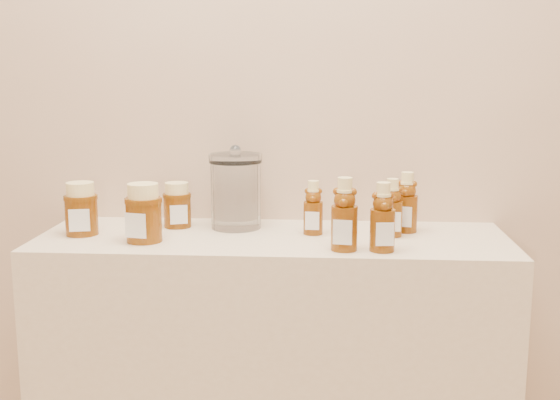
# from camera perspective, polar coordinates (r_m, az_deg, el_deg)

# --- Properties ---
(wall_back) EXTENTS (3.50, 0.02, 2.70)m
(wall_back) POSITION_cam_1_polar(r_m,az_deg,el_deg) (1.94, -0.15, 11.47)
(wall_back) COLOR tan
(wall_back) RESTS_ON ground
(display_table) EXTENTS (1.20, 0.40, 0.90)m
(display_table) POSITION_cam_1_polar(r_m,az_deg,el_deg) (1.95, -0.57, -15.90)
(display_table) COLOR beige
(display_table) RESTS_ON ground
(bear_bottle_back_left) EXTENTS (0.06, 0.06, 0.16)m
(bear_bottle_back_left) POSITION_cam_1_polar(r_m,az_deg,el_deg) (1.80, 2.72, -0.33)
(bear_bottle_back_left) COLOR #5B2A07
(bear_bottle_back_left) RESTS_ON display_table
(bear_bottle_back_mid) EXTENTS (0.06, 0.06, 0.17)m
(bear_bottle_back_mid) POSITION_cam_1_polar(r_m,az_deg,el_deg) (1.80, 9.10, -0.31)
(bear_bottle_back_mid) COLOR #5B2A07
(bear_bottle_back_mid) RESTS_ON display_table
(bear_bottle_back_right) EXTENTS (0.08, 0.08, 0.18)m
(bear_bottle_back_right) POSITION_cam_1_polar(r_m,az_deg,el_deg) (1.86, 10.27, 0.15)
(bear_bottle_back_right) COLOR #5B2A07
(bear_bottle_back_right) RESTS_ON display_table
(bear_bottle_front_left) EXTENTS (0.08, 0.08, 0.20)m
(bear_bottle_front_left) POSITION_cam_1_polar(r_m,az_deg,el_deg) (1.65, 5.27, -0.76)
(bear_bottle_front_left) COLOR #5B2A07
(bear_bottle_front_left) RESTS_ON display_table
(bear_bottle_front_right) EXTENTS (0.07, 0.07, 0.18)m
(bear_bottle_front_right) POSITION_cam_1_polar(r_m,az_deg,el_deg) (1.65, 8.35, -1.01)
(bear_bottle_front_right) COLOR #5B2A07
(bear_bottle_front_right) RESTS_ON display_table
(honey_jar_left) EXTENTS (0.10, 0.10, 0.14)m
(honey_jar_left) POSITION_cam_1_polar(r_m,az_deg,el_deg) (1.87, -15.86, -0.68)
(honey_jar_left) COLOR #5B2A07
(honey_jar_left) RESTS_ON display_table
(honey_jar_back) EXTENTS (0.10, 0.10, 0.12)m
(honey_jar_back) POSITION_cam_1_polar(r_m,az_deg,el_deg) (1.91, -8.36, -0.39)
(honey_jar_back) COLOR #5B2A07
(honey_jar_back) RESTS_ON display_table
(honey_jar_front) EXTENTS (0.11, 0.11, 0.15)m
(honey_jar_front) POSITION_cam_1_polar(r_m,az_deg,el_deg) (1.76, -11.02, -1.02)
(honey_jar_front) COLOR #5B2A07
(honey_jar_front) RESTS_ON display_table
(glass_canister) EXTENTS (0.18, 0.18, 0.22)m
(glass_canister) POSITION_cam_1_polar(r_m,az_deg,el_deg) (1.87, -3.62, 0.98)
(glass_canister) COLOR white
(glass_canister) RESTS_ON display_table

